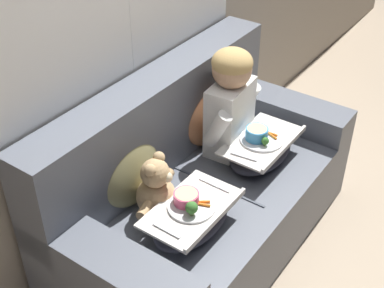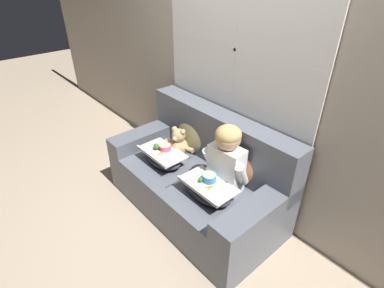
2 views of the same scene
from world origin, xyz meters
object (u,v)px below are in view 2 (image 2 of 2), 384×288
Objects in this scene: throw_pillow_behind_teddy at (191,133)px; lap_tray_teddy at (163,156)px; couch at (199,178)px; child_figure at (227,155)px; lap_tray_child at (208,189)px; teddy_bear at (179,144)px; throw_pillow_behind_child at (239,161)px.

throw_pillow_behind_teddy is 0.38m from lap_tray_teddy.
couch is at bearing -28.45° from throw_pillow_behind_teddy.
throw_pillow_behind_teddy is 0.87× the size of lap_tray_teddy.
child_figure reaches higher than lap_tray_teddy.
child_figure is 1.26× the size of lap_tray_child.
teddy_bear is at bearing -179.72° from child_figure.
couch is at bearing 30.44° from lap_tray_teddy.
couch reaches higher than lap_tray_teddy.
couch is 4.19× the size of throw_pillow_behind_teddy.
lap_tray_child is (-0.00, -0.20, -0.25)m from child_figure.
lap_tray_child is (0.64, -0.36, -0.12)m from throw_pillow_behind_teddy.
lap_tray_teddy reaches higher than lap_tray_child.
child_figure is at bearing 89.62° from lap_tray_child.
child_figure is 1.27× the size of lap_tray_teddy.
lap_tray_teddy is (-0.00, -0.20, -0.06)m from teddy_bear.
child_figure is 0.32m from lap_tray_child.
child_figure is at bearing 0.28° from teddy_bear.
couch is 0.40m from teddy_bear.
couch is 0.41m from lap_tray_child.
throw_pillow_behind_teddy is at bearing 151.55° from couch.
throw_pillow_behind_child is 0.64m from throw_pillow_behind_teddy.
throw_pillow_behind_child is 0.73× the size of child_figure.
throw_pillow_behind_child reaches higher than lap_tray_teddy.
throw_pillow_behind_child is at bearing 28.45° from couch.
couch is 2.88× the size of child_figure.
teddy_bear is 0.21m from lap_tray_teddy.
lap_tray_child is (0.64, -0.20, -0.06)m from teddy_bear.
child_figure reaches higher than throw_pillow_behind_teddy.
teddy_bear is (0.00, -0.16, -0.07)m from throw_pillow_behind_teddy.
throw_pillow_behind_child is at bearing 14.37° from teddy_bear.
throw_pillow_behind_child is at bearing 89.80° from lap_tray_child.
throw_pillow_behind_child is 1.06× the size of throw_pillow_behind_teddy.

